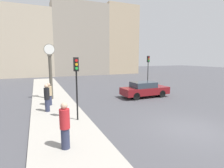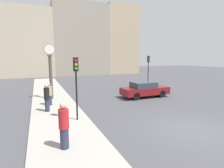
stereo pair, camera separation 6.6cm
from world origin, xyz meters
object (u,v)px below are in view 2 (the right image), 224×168
object	(u,v)px
sedan_car	(145,89)
pedestrian_red_top	(64,126)
traffic_light_near	(76,75)
traffic_light_far	(148,65)
pedestrian_tan_coat	(49,94)
street_clock	(51,71)
pedestrian_black_jacket	(47,98)

from	to	relation	value
sedan_car	pedestrian_red_top	world-z (taller)	pedestrian_red_top
traffic_light_near	traffic_light_far	xyz separation A→B (m)	(10.37, 8.06, 0.11)
pedestrian_red_top	sedan_car	bearing A→B (deg)	39.75
sedan_car	pedestrian_tan_coat	distance (m)	8.34
sedan_car	street_clock	world-z (taller)	street_clock
street_clock	pedestrian_black_jacket	bearing A→B (deg)	-98.55
pedestrian_tan_coat	pedestrian_red_top	xyz separation A→B (m)	(0.12, -6.94, 0.10)
traffic_light_near	pedestrian_black_jacket	distance (m)	3.21
traffic_light_far	pedestrian_red_top	size ratio (longest dim) A/B	2.10
traffic_light_near	pedestrian_tan_coat	world-z (taller)	traffic_light_near
sedan_car	pedestrian_tan_coat	bearing A→B (deg)	179.24
sedan_car	pedestrian_red_top	size ratio (longest dim) A/B	2.42
traffic_light_near	street_clock	xyz separation A→B (m)	(-0.92, 6.07, -0.14)
pedestrian_tan_coat	pedestrian_black_jacket	distance (m)	1.63
sedan_car	traffic_light_far	world-z (taller)	traffic_light_far
traffic_light_far	street_clock	distance (m)	11.46
traffic_light_near	pedestrian_black_jacket	world-z (taller)	traffic_light_near
sedan_car	traffic_light_far	bearing A→B (deg)	52.08
pedestrian_red_top	pedestrian_black_jacket	size ratio (longest dim) A/B	1.01
pedestrian_tan_coat	pedestrian_black_jacket	world-z (taller)	pedestrian_black_jacket
traffic_light_far	street_clock	world-z (taller)	street_clock
sedan_car	traffic_light_near	bearing A→B (deg)	-151.47
street_clock	traffic_light_far	bearing A→B (deg)	10.00
sedan_car	pedestrian_red_top	xyz separation A→B (m)	(-8.22, -6.83, 0.30)
pedestrian_tan_coat	pedestrian_black_jacket	xyz separation A→B (m)	(-0.23, -1.61, 0.10)
street_clock	traffic_light_near	bearing A→B (deg)	-81.40
traffic_light_near	pedestrian_tan_coat	xyz separation A→B (m)	(-1.25, 3.97, -1.71)
sedan_car	traffic_light_near	xyz separation A→B (m)	(-7.09, -3.85, 1.92)
pedestrian_black_jacket	sedan_car	bearing A→B (deg)	9.95
traffic_light_far	pedestrian_black_jacket	distance (m)	13.26
traffic_light_far	pedestrian_tan_coat	world-z (taller)	traffic_light_far
pedestrian_tan_coat	pedestrian_black_jacket	size ratio (longest dim) A/B	0.92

